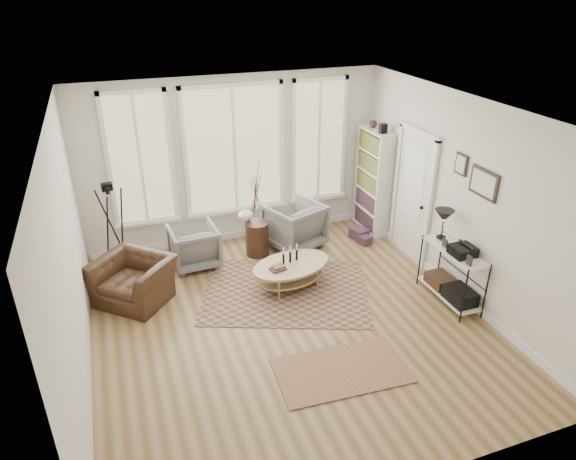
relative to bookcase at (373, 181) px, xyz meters
name	(u,v)px	position (x,y,z in m)	size (l,w,h in m)	color
room	(290,228)	(-2.42, -2.20, 0.47)	(5.50, 5.54, 2.90)	#93754D
bay_window	(234,153)	(-2.44, 0.49, 0.65)	(4.14, 0.12, 2.24)	tan
door	(413,193)	(0.13, -1.08, 0.17)	(0.09, 1.06, 2.22)	white
bookcase	(373,181)	(0.00, 0.00, 0.00)	(0.31, 0.85, 2.06)	white
low_shelf	(452,270)	(-0.06, -2.52, -0.44)	(0.38, 1.08, 1.30)	white
wall_art	(478,178)	(0.14, -2.49, 0.92)	(0.04, 0.88, 0.44)	black
rug_main	(286,291)	(-2.22, -1.50, -0.95)	(2.44, 1.83, 0.01)	brown
rug_runner	(341,370)	(-2.18, -3.38, -0.94)	(1.58, 0.88, 0.01)	brown
coffee_table	(291,269)	(-2.11, -1.39, -0.65)	(1.41, 1.07, 0.58)	tan
armchair_left	(194,246)	(-3.36, -0.23, -0.61)	(0.74, 0.76, 0.69)	slate
armchair_right	(294,225)	(-1.59, -0.16, -0.55)	(0.87, 0.89, 0.81)	slate
side_table	(257,212)	(-2.28, -0.23, -0.16)	(0.40, 0.40, 1.66)	#3B2517
vase	(245,214)	(-2.44, -0.08, -0.24)	(0.24, 0.24, 0.25)	silver
accent_chair	(134,280)	(-4.37, -0.95, -0.63)	(1.01, 0.89, 0.66)	#3B2517
tripod_camera	(115,235)	(-4.54, -0.18, -0.23)	(0.56, 0.56, 1.58)	black
book_stack_near	(359,233)	(-0.39, -0.30, -0.86)	(0.24, 0.30, 0.20)	maroon
book_stack_far	(364,240)	(-0.39, -0.52, -0.88)	(0.19, 0.24, 0.15)	maroon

